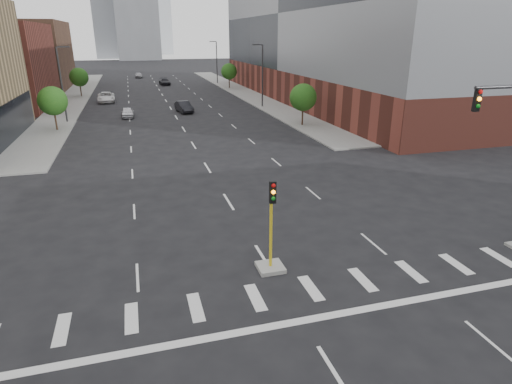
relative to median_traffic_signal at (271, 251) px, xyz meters
name	(u,v)px	position (x,y,z in m)	size (l,w,h in m)	color
sidewalk_left_far	(75,97)	(-15.00, 65.03, -0.90)	(5.00, 92.00, 0.15)	gray
sidewalk_right_far	(241,91)	(15.00, 65.03, -0.90)	(5.00, 92.00, 0.15)	gray
building_left_far_b	(13,55)	(-27.50, 83.03, 5.53)	(20.00, 24.00, 13.00)	brown
building_right_main	(347,31)	(29.50, 51.03, 10.03)	(24.00, 70.00, 22.00)	brown
tower_mid	(136,6)	(0.00, 191.03, 21.03)	(18.00, 18.00, 44.00)	slate
median_traffic_signal	(271,251)	(0.00, 0.00, 0.00)	(1.20, 1.20, 4.40)	#999993
streetlight_right_a	(262,73)	(13.41, 46.03, 4.04)	(1.60, 0.22, 9.07)	#2D2D30
streetlight_right_b	(216,61)	(13.41, 81.03, 4.04)	(1.60, 0.22, 9.07)	#2D2D30
streetlight_left	(62,82)	(-13.41, 41.03, 4.04)	(1.60, 0.22, 9.07)	#2D2D30
tree_left_near	(53,101)	(-14.00, 36.03, 2.42)	(3.20, 3.20, 4.85)	#382619
tree_left_far	(79,77)	(-14.00, 66.03, 2.42)	(3.20, 3.20, 4.85)	#382619
tree_right_near	(303,97)	(14.00, 31.03, 2.42)	(3.20, 3.20, 4.85)	#382619
tree_right_far	(229,71)	(14.00, 71.03, 2.42)	(3.20, 3.20, 4.85)	#382619
car_near_left	(128,112)	(-6.18, 42.78, -0.31)	(1.56, 3.88, 1.32)	silver
car_mid_right	(184,107)	(1.50, 44.71, -0.21)	(1.62, 4.66, 1.53)	black
car_far_left	(106,97)	(-9.46, 58.08, -0.17)	(2.65, 5.75, 1.60)	white
car_deep_right	(165,82)	(1.79, 81.32, -0.26)	(2.01, 4.94, 1.43)	black
car_distant	(139,75)	(-3.20, 100.46, -0.28)	(1.63, 4.04, 1.38)	#A8A7AC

